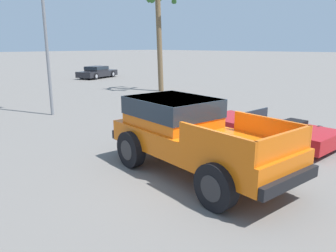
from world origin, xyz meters
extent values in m
plane|color=slate|center=(0.00, 0.00, 0.00)|extent=(320.00, 320.00, 0.00)
cube|color=orange|center=(-0.02, -0.35, 0.84)|extent=(2.71, 5.24, 0.57)
cube|color=orange|center=(0.14, 0.64, 1.50)|extent=(2.11, 2.45, 0.74)
cube|color=#1E2833|center=(0.14, 0.64, 1.63)|extent=(2.15, 2.50, 0.48)
cube|color=orange|center=(-1.16, -1.58, 1.36)|extent=(0.40, 1.98, 0.48)
cube|color=orange|center=(0.67, -1.88, 1.36)|extent=(0.40, 1.98, 0.48)
cube|color=orange|center=(-0.40, -2.67, 1.36)|extent=(1.84, 0.38, 0.48)
cube|color=black|center=(0.39, 2.17, 0.67)|extent=(1.90, 0.46, 0.24)
cube|color=black|center=(-0.43, -2.86, 0.67)|extent=(1.90, 0.46, 0.24)
cylinder|color=black|center=(-0.75, 1.34, 0.49)|extent=(0.44, 1.02, 0.98)
cylinder|color=#232326|center=(-0.75, 1.34, 0.49)|extent=(0.39, 0.58, 0.54)
cylinder|color=black|center=(1.21, 1.02, 0.49)|extent=(0.44, 1.02, 0.98)
cylinder|color=#232326|center=(1.21, 1.02, 0.49)|extent=(0.39, 0.58, 0.54)
cylinder|color=black|center=(-1.25, -1.71, 0.49)|extent=(0.44, 1.02, 0.98)
cylinder|color=#232326|center=(-1.25, -1.71, 0.49)|extent=(0.39, 0.58, 0.54)
cylinder|color=black|center=(0.72, -2.04, 0.49)|extent=(0.44, 1.02, 0.98)
cylinder|color=#232326|center=(0.72, -2.04, 0.49)|extent=(0.39, 0.58, 0.54)
cube|color=#B21419|center=(3.99, -0.29, 0.41)|extent=(2.31, 4.65, 0.46)
cube|color=#1E2833|center=(4.04, 0.20, 0.83)|extent=(1.54, 0.23, 0.38)
cube|color=black|center=(3.90, -1.07, 0.72)|extent=(1.51, 0.79, 0.16)
cylinder|color=black|center=(3.28, 1.18, 0.32)|extent=(0.29, 0.66, 0.64)
cylinder|color=#9E9EA3|center=(3.28, 1.18, 0.32)|extent=(0.27, 0.38, 0.35)
cylinder|color=black|center=(5.01, 0.99, 0.32)|extent=(0.29, 0.66, 0.64)
cylinder|color=#9E9EA3|center=(5.01, 0.99, 0.32)|extent=(0.27, 0.38, 0.35)
cylinder|color=black|center=(2.96, -1.57, 0.32)|extent=(0.29, 0.66, 0.64)
cylinder|color=#9E9EA3|center=(2.96, -1.57, 0.32)|extent=(0.27, 0.38, 0.35)
cylinder|color=black|center=(4.69, -1.77, 0.32)|extent=(0.29, 0.66, 0.64)
cylinder|color=#9E9EA3|center=(4.69, -1.77, 0.32)|extent=(0.27, 0.38, 0.35)
cube|color=#232328|center=(13.62, 22.32, 0.45)|extent=(4.79, 2.94, 0.55)
cube|color=#232328|center=(13.51, 22.29, 0.95)|extent=(2.24, 2.02, 0.45)
cube|color=#1E2833|center=(13.51, 22.29, 1.00)|extent=(2.28, 2.07, 0.27)
cylinder|color=black|center=(14.72, 23.52, 0.32)|extent=(0.68, 0.39, 0.64)
cylinder|color=#9E9EA3|center=(14.72, 23.52, 0.32)|extent=(0.40, 0.32, 0.35)
cylinder|color=black|center=(15.19, 21.88, 0.32)|extent=(0.68, 0.39, 0.64)
cylinder|color=#9E9EA3|center=(15.19, 21.88, 0.32)|extent=(0.40, 0.32, 0.35)
cylinder|color=black|center=(12.05, 22.76, 0.32)|extent=(0.68, 0.39, 0.64)
cylinder|color=#9E9EA3|center=(12.05, 22.76, 0.32)|extent=(0.40, 0.32, 0.35)
cylinder|color=black|center=(12.52, 21.12, 0.32)|extent=(0.68, 0.39, 0.64)
cylinder|color=#9E9EA3|center=(12.52, 21.12, 0.32)|extent=(0.40, 0.32, 0.35)
cylinder|color=slate|center=(1.34, 9.22, 3.74)|extent=(0.14, 0.14, 7.47)
cylinder|color=brown|center=(10.84, 11.16, 3.50)|extent=(0.36, 0.67, 7.01)
camera|label=1|loc=(-6.36, -5.01, 3.22)|focal=35.00mm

